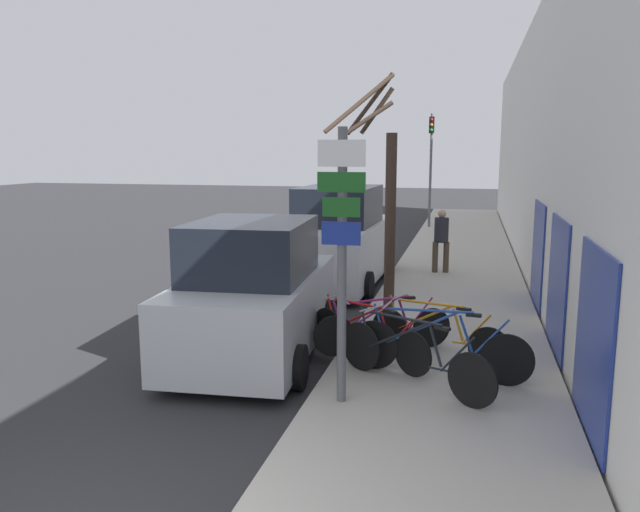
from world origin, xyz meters
TOP-DOWN VIEW (x-y plane):
  - ground_plane at (0.00, 11.20)m, footprint 80.00×80.00m
  - sidewalk_curb at (2.60, 14.00)m, footprint 3.20×32.00m
  - building_facade at (4.35, 13.94)m, footprint 0.23×32.00m
  - signpost at (1.43, 3.58)m, footprint 0.57×0.13m
  - bicycle_0 at (2.23, 4.23)m, footprint 2.12×1.37m
  - bicycle_1 at (2.54, 4.70)m, footprint 2.49×0.50m
  - bicycle_2 at (1.50, 5.12)m, footprint 1.95×1.36m
  - bicycle_3 at (2.49, 5.43)m, footprint 2.07×0.97m
  - bicycle_4 at (1.67, 5.61)m, footprint 1.96×1.14m
  - parked_car_0 at (-0.32, 5.36)m, footprint 2.30×4.26m
  - parked_car_1 at (-0.10, 10.81)m, footprint 2.18×4.62m
  - pedestrian_near at (2.20, 12.26)m, footprint 0.42×0.36m
  - street_tree at (1.44, 7.35)m, footprint 1.19×1.06m
  - traffic_light at (1.28, 21.85)m, footprint 0.20×0.30m

SIDE VIEW (x-z plane):
  - ground_plane at x=0.00m, z-range 0.00..0.00m
  - sidewalk_curb at x=2.60m, z-range 0.00..0.15m
  - bicycle_4 at x=1.67m, z-range 0.09..0.96m
  - bicycle_3 at x=2.49m, z-range 0.09..0.97m
  - bicycle_2 at x=1.50m, z-range 0.09..0.96m
  - bicycle_0 at x=2.23m, z-range 0.08..1.02m
  - bicycle_1 at x=2.54m, z-range 0.08..1.04m
  - parked_car_0 at x=-0.32m, z-range -0.10..2.06m
  - pedestrian_near at x=2.20m, z-range 0.27..1.88m
  - parked_car_1 at x=-0.10m, z-range -0.11..2.27m
  - signpost at x=1.43m, z-range 0.34..3.66m
  - street_tree at x=1.44m, z-range 0.03..4.41m
  - traffic_light at x=1.28m, z-range 0.78..5.28m
  - building_facade at x=4.35m, z-range -0.02..6.48m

